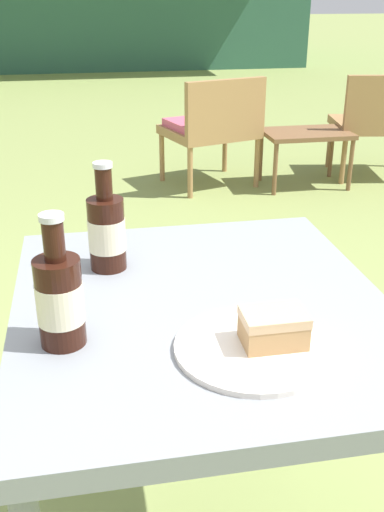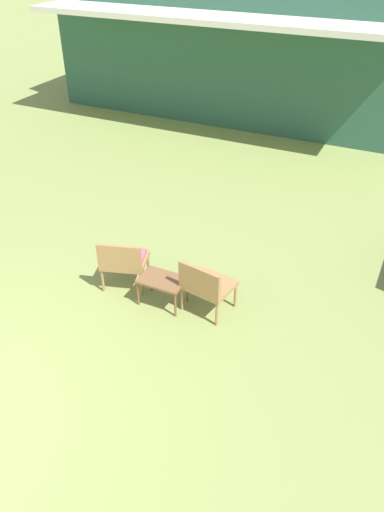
% 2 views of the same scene
% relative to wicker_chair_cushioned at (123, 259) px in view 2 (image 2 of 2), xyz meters
% --- Properties ---
extents(cabin_building, '(8.73, 5.27, 3.02)m').
position_rel_wicker_chair_cushioned_xyz_m(cabin_building, '(-1.33, 8.30, 1.09)').
color(cabin_building, '#2D5B47').
rests_on(cabin_building, ground_plane).
extents(wicker_chair_cushioned, '(0.70, 0.65, 0.75)m').
position_rel_wicker_chair_cushioned_xyz_m(wicker_chair_cushioned, '(0.00, 0.00, 0.00)').
color(wicker_chair_cushioned, '#9E7547').
rests_on(wicker_chair_cushioned, ground_plane).
extents(wicker_chair_plain, '(0.66, 0.59, 0.75)m').
position_rel_wicker_chair_cushioned_xyz_m(wicker_chair_plain, '(1.21, -0.02, 0.00)').
color(wicker_chair_plain, '#9E7547').
rests_on(wicker_chair_plain, ground_plane).
extents(garden_side_table, '(0.59, 0.39, 0.39)m').
position_rel_wicker_chair_cushioned_xyz_m(garden_side_table, '(0.64, -0.11, -0.09)').
color(garden_side_table, brown).
rests_on(garden_side_table, ground_plane).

